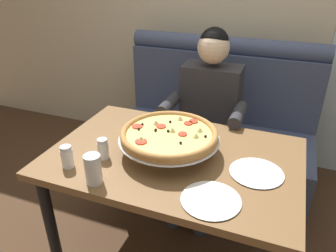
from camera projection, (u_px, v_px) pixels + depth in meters
name	position (u px, v px, depth m)	size (l,w,h in m)	color
booth_bench	(212.00, 136.00, 2.58)	(1.52, 0.78, 1.13)	#424C6B
dining_table	(174.00, 169.00, 1.71)	(1.28, 0.85, 0.75)	brown
diner_main	(206.00, 114.00, 2.21)	(0.54, 0.64, 1.27)	#2D3342
pizza	(169.00, 135.00, 1.64)	(0.52, 0.52, 0.14)	silver
shaker_pepper_flakes	(67.00, 158.00, 1.55)	(0.06, 0.06, 0.11)	white
shaker_oregano	(103.00, 150.00, 1.62)	(0.06, 0.06, 0.11)	white
plate_near_left	(257.00, 172.00, 1.52)	(0.26, 0.26, 0.02)	white
plate_near_right	(211.00, 199.00, 1.35)	(0.26, 0.26, 0.02)	white
drinking_glass	(93.00, 171.00, 1.44)	(0.08, 0.08, 0.14)	silver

